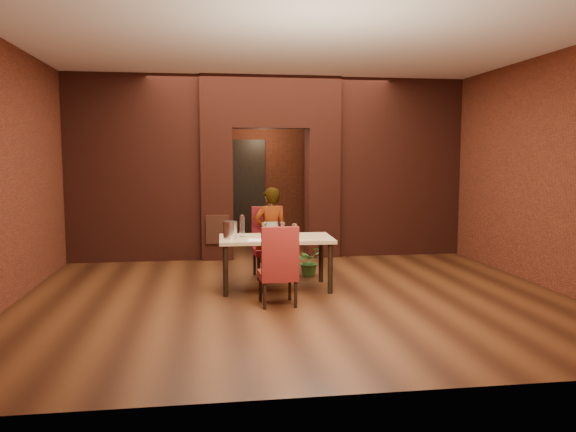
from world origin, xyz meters
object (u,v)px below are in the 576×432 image
chair_near (278,265)px  potted_plant (309,261)px  dining_table (276,263)px  wine_bucket (230,230)px  water_bottle (242,226)px  wine_glass_b (283,229)px  wine_glass_a (264,230)px  person_seated (271,233)px  wine_glass_c (295,231)px  chair_far (270,242)px

chair_near → potted_plant: bearing=-115.7°
dining_table → chair_near: bearing=-94.0°
wine_bucket → water_bottle: (0.17, 0.14, 0.04)m
chair_near → wine_glass_b: chair_near is taller
chair_near → water_bottle: size_ratio=3.24×
wine_glass_b → wine_glass_a: bearing=-159.8°
person_seated → wine_glass_a: 0.67m
chair_near → person_seated: bearing=-95.8°
potted_plant → wine_glass_c: bearing=-112.5°
dining_table → wine_glass_c: (0.24, -0.10, 0.45)m
chair_far → wine_glass_b: 0.71m
chair_far → wine_glass_b: chair_far is taller
chair_far → wine_glass_c: chair_far is taller
wine_glass_a → wine_glass_b: bearing=20.2°
dining_table → wine_bucket: (-0.62, -0.02, 0.47)m
wine_glass_c → potted_plant: wine_glass_c is taller
person_seated → wine_glass_c: 0.83m
chair_near → person_seated: 1.52m
person_seated → potted_plant: 0.76m
wine_glass_b → water_bottle: water_bottle is taller
wine_glass_a → potted_plant: wine_glass_a is taller
chair_far → water_bottle: (-0.45, -0.66, 0.34)m
person_seated → wine_glass_c: (0.24, -0.78, 0.13)m
person_seated → potted_plant: size_ratio=3.05×
wine_glass_c → chair_near: bearing=-113.9°
chair_far → person_seated: size_ratio=0.77×
dining_table → wine_glass_c: size_ratio=8.07×
person_seated → wine_bucket: person_seated is taller
water_bottle → potted_plant: water_bottle is taller
dining_table → potted_plant: bearing=53.4°
wine_bucket → dining_table: bearing=2.1°
chair_far → water_bottle: chair_far is taller
wine_bucket → wine_glass_b: bearing=12.5°
dining_table → wine_bucket: bearing=-176.3°
dining_table → wine_glass_b: bearing=52.9°
chair_near → wine_glass_c: size_ratio=5.19×
wine_glass_a → chair_far: bearing=78.2°
chair_far → wine_glass_a: bearing=-105.6°
water_bottle → potted_plant: (1.05, 0.65, -0.64)m
wine_glass_b → dining_table: bearing=-128.7°
dining_table → wine_glass_c: 0.52m
wine_glass_c → water_bottle: size_ratio=0.62×
wine_glass_c → water_bottle: bearing=162.4°
chair_near → wine_glass_b: 1.04m
chair_near → person_seated: person_seated is taller
wine_glass_a → water_bottle: (-0.29, 0.07, 0.05)m
chair_far → wine_glass_c: size_ratio=5.55×
dining_table → chair_far: (-0.00, 0.78, 0.17)m
person_seated → wine_bucket: bearing=42.4°
water_bottle → wine_bucket: bearing=-140.7°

